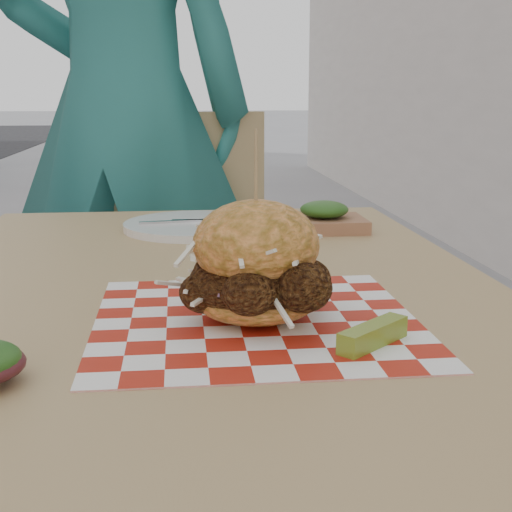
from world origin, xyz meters
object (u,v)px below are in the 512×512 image
Objects in this scene: patio_table at (204,335)px; sandwich at (256,269)px; diner at (123,109)px; patio_chair at (185,263)px.

patio_table is 0.24m from sandwich.
patio_table is (0.17, -1.05, -0.29)m from diner.
sandwich reaches higher than patio_chair.
patio_chair reaches higher than patio_table.
diner is at bearing 99.43° from patio_table.
patio_table is 5.67× the size of sandwich.
diner is 2.02× the size of patio_chair.
patio_chair is (0.16, -0.12, -0.41)m from diner.
diner reaches higher than patio_chair.
patio_chair is at bearing 156.55° from diner.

